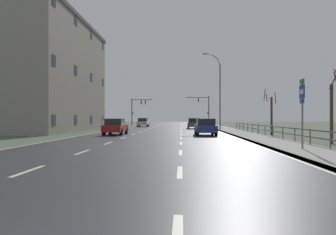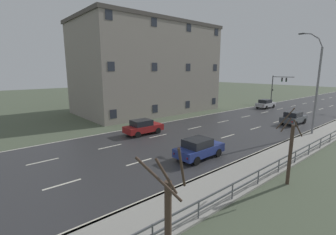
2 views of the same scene
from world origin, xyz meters
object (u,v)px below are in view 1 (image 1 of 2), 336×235
object	(u,v)px
highway_sign	(302,105)
car_near_right	(115,127)
car_mid_centre	(143,122)
car_far_left	(205,127)
street_lamp_midground	(219,92)
traffic_signal_right	(205,106)
brick_building	(35,75)
traffic_signal_left	(137,107)
car_distant	(194,123)

from	to	relation	value
highway_sign	car_near_right	size ratio (longest dim) A/B	0.88
car_mid_centre	car_far_left	bearing A→B (deg)	-71.11
street_lamp_midground	car_near_right	bearing A→B (deg)	-130.09
traffic_signal_right	car_mid_centre	distance (m)	14.92
street_lamp_midground	car_mid_centre	xyz separation A→B (m)	(-11.97, 13.19, -4.32)
car_far_left	car_mid_centre	xyz separation A→B (m)	(-9.10, 27.40, 0.00)
car_far_left	street_lamp_midground	bearing A→B (deg)	76.93
car_mid_centre	street_lamp_midground	bearing A→B (deg)	-47.27
traffic_signal_right	car_far_left	size ratio (longest dim) A/B	1.46
highway_sign	car_mid_centre	size ratio (longest dim) A/B	0.88
highway_sign	brick_building	world-z (taller)	brick_building
traffic_signal_left	car_mid_centre	world-z (taller)	traffic_signal_left
street_lamp_midground	brick_building	size ratio (longest dim) A/B	0.48
traffic_signal_right	car_distant	world-z (taller)	traffic_signal_right
car_near_right	car_far_left	bearing A→B (deg)	-3.72
highway_sign	car_near_right	world-z (taller)	highway_sign
traffic_signal_left	brick_building	world-z (taller)	brick_building
street_lamp_midground	car_distant	distance (m)	6.57
car_mid_centre	brick_building	world-z (taller)	brick_building
traffic_signal_left	car_distant	size ratio (longest dim) A/B	1.36
car_distant	car_mid_centre	distance (m)	12.87
street_lamp_midground	highway_sign	bearing A→B (deg)	-88.06
street_lamp_midground	car_far_left	xyz separation A→B (m)	(-2.87, -14.20, -4.32)
car_near_right	car_distant	world-z (taller)	same
street_lamp_midground	traffic_signal_right	distance (m)	22.09
car_distant	brick_building	bearing A→B (deg)	-158.28
traffic_signal_right	car_far_left	xyz separation A→B (m)	(-2.48, -36.26, -3.15)
car_distant	car_mid_centre	xyz separation A→B (m)	(-8.69, 9.50, 0.00)
traffic_signal_right	car_near_right	world-z (taller)	traffic_signal_right
highway_sign	traffic_signal_left	xyz separation A→B (m)	(-15.21, 49.75, 1.52)
traffic_signal_right	car_mid_centre	bearing A→B (deg)	-142.58
car_far_left	brick_building	bearing A→B (deg)	152.88
highway_sign	traffic_signal_left	size ratio (longest dim) A/B	0.65
traffic_signal_right	brick_building	bearing A→B (deg)	-131.26
traffic_signal_right	car_mid_centre	size ratio (longest dim) A/B	1.47
car_far_left	car_mid_centre	distance (m)	28.87
street_lamp_midground	traffic_signal_left	distance (m)	26.21
brick_building	street_lamp_midground	bearing A→B (deg)	10.47
highway_sign	traffic_signal_right	distance (m)	49.90
car_distant	car_far_left	bearing A→B (deg)	-88.62
car_distant	traffic_signal_left	bearing A→B (deg)	121.11
highway_sign	car_distant	size ratio (longest dim) A/B	0.88
street_lamp_midground	car_mid_centre	size ratio (longest dim) A/B	2.54
street_lamp_midground	brick_building	xyz separation A→B (m)	(-23.55, -4.35, 1.83)
street_lamp_midground	traffic_signal_right	size ratio (longest dim) A/B	1.73
car_distant	car_near_right	bearing A→B (deg)	-115.16
car_near_right	car_mid_centre	size ratio (longest dim) A/B	1.00
car_mid_centre	brick_building	bearing A→B (deg)	-122.92
car_far_left	car_distant	size ratio (longest dim) A/B	1.01
car_far_left	car_distant	distance (m)	17.90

